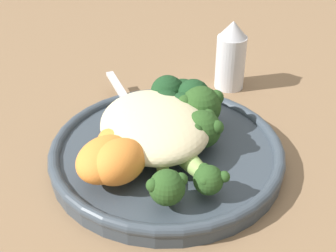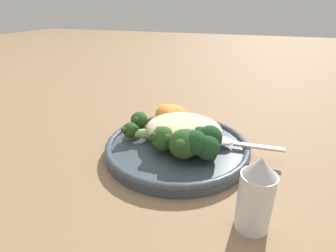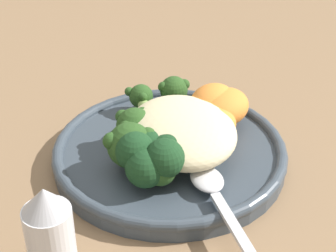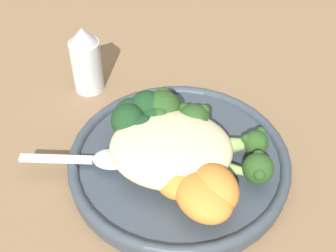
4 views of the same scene
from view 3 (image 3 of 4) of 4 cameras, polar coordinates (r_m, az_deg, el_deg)
ground_plane at (r=0.57m, az=-0.84°, el=-4.28°), size 4.00×4.00×0.00m
plate at (r=0.57m, az=0.17°, el=-2.71°), size 0.24×0.24×0.02m
quinoa_mound at (r=0.55m, az=1.45°, el=-0.65°), size 0.13×0.11×0.04m
broccoli_stalk_0 at (r=0.62m, az=0.67°, el=2.80°), size 0.12×0.04×0.03m
broccoli_stalk_1 at (r=0.60m, az=-1.80°, el=1.54°), size 0.11×0.05×0.03m
broccoli_stalk_2 at (r=0.56m, az=-2.72°, el=-0.25°), size 0.06×0.08×0.04m
broccoli_stalk_3 at (r=0.53m, az=-3.10°, el=-1.92°), size 0.05×0.10×0.04m
broccoli_stalk_4 at (r=0.52m, az=-0.14°, el=-3.52°), size 0.08×0.06×0.03m
sweet_potato_chunk_0 at (r=0.60m, az=5.72°, el=1.94°), size 0.08×0.08×0.04m
sweet_potato_chunk_1 at (r=0.60m, az=4.53°, el=2.43°), size 0.06×0.07×0.04m
sweet_potato_chunk_2 at (r=0.57m, az=4.07°, el=0.14°), size 0.05×0.06×0.03m
kale_tuft at (r=0.51m, az=-1.64°, el=-3.06°), size 0.06×0.07×0.04m
spoon at (r=0.51m, az=4.47°, el=-6.23°), size 0.12×0.03×0.01m
salt_shaker at (r=0.44m, az=-11.90°, el=-10.87°), size 0.04×0.04×0.09m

